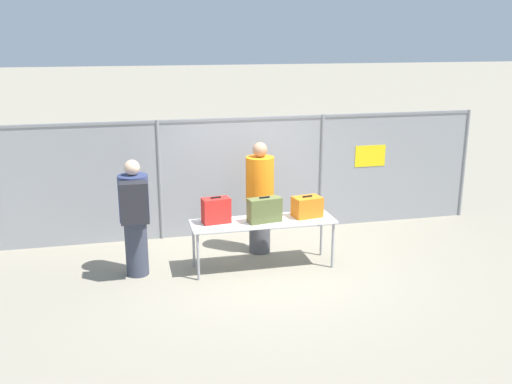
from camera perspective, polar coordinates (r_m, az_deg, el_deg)
The scene contains 9 objects.
ground_plane at distance 8.89m, azimuth 1.12°, elevation -7.72°, with size 120.00×120.00×0.00m, color gray.
fence_section at distance 10.19m, azimuth -1.22°, elevation 1.90°, with size 8.92×0.07×2.11m.
inspection_table at distance 8.72m, azimuth 0.72°, elevation -3.25°, with size 2.20×0.64×0.76m.
suitcase_red at distance 8.58m, azimuth -4.01°, elevation -1.85°, with size 0.44×0.28×0.41m.
suitcase_olive at distance 8.60m, azimuth 0.85°, elevation -1.81°, with size 0.53×0.28×0.40m.
suitcase_orange at distance 8.89m, azimuth 5.13°, elevation -1.49°, with size 0.47×0.36×0.34m.
traveler_hooded at distance 8.50m, azimuth -12.04°, elevation -2.17°, with size 0.44×0.68×1.77m.
security_worker_near at distance 9.27m, azimuth 0.39°, elevation -0.45°, with size 0.46×0.46×1.85m.
utility_trailer at distance 11.83m, azimuth 0.22°, elevation 0.45°, with size 4.51×2.32×0.72m.
Camera 1 is at (-2.03, -7.91, 3.51)m, focal length 40.00 mm.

